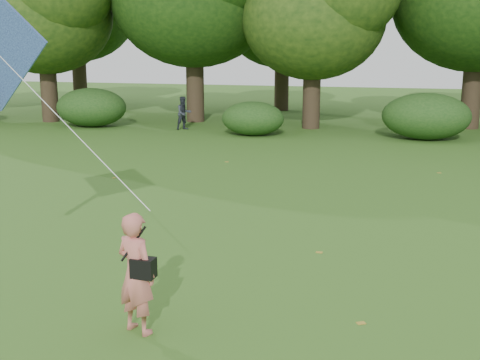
# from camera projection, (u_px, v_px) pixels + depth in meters

# --- Properties ---
(ground) EXTENTS (100.00, 100.00, 0.00)m
(ground) POSITION_uv_depth(u_px,v_px,m) (217.00, 316.00, 8.37)
(ground) COLOR #265114
(ground) RESTS_ON ground
(man_kite_flyer) EXTENTS (0.69, 0.56, 1.62)m
(man_kite_flyer) POSITION_uv_depth(u_px,v_px,m) (136.00, 273.00, 7.74)
(man_kite_flyer) COLOR #D06E61
(man_kite_flyer) RESTS_ON ground
(bystander_left) EXTENTS (0.91, 0.92, 1.49)m
(bystander_left) POSITION_uv_depth(u_px,v_px,m) (184.00, 113.00, 27.06)
(bystander_left) COLOR #292D37
(bystander_left) RESTS_ON ground
(crossbody_bag) EXTENTS (0.43, 0.20, 0.68)m
(crossbody_bag) POSITION_uv_depth(u_px,v_px,m) (143.00, 267.00, 7.66)
(crossbody_bag) COLOR black
(crossbody_bag) RESTS_ON ground
(tree_line) EXTENTS (54.70, 15.30, 9.48)m
(tree_line) POSITION_uv_depth(u_px,v_px,m) (401.00, 5.00, 28.18)
(tree_line) COLOR #3A2D1E
(tree_line) RESTS_ON ground
(shrub_band) EXTENTS (39.15, 3.22, 1.88)m
(shrub_band) POSITION_uv_depth(u_px,v_px,m) (332.00, 116.00, 24.90)
(shrub_band) COLOR #264919
(shrub_band) RESTS_ON ground
(fallen_leaves) EXTENTS (9.11, 15.11, 0.01)m
(fallen_leaves) POSITION_uv_depth(u_px,v_px,m) (190.00, 251.00, 11.03)
(fallen_leaves) COLOR olive
(fallen_leaves) RESTS_ON ground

